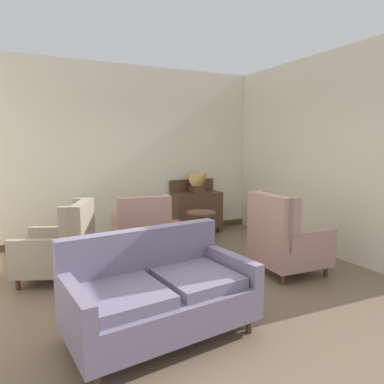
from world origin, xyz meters
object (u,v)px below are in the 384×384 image
gramophone (201,178)px  coffee_table (174,256)px  settee (159,293)px  armchair_foreground_right (284,240)px  armchair_far_left (62,247)px  side_table (201,231)px  porcelain_vase (175,236)px  armchair_beside_settee (142,229)px  sideboard (196,210)px

gramophone → coffee_table: bearing=-125.1°
settee → armchair_foreground_right: size_ratio=1.58×
coffee_table → armchair_far_left: (-1.25, 0.74, 0.07)m
side_table → gramophone: gramophone is taller
porcelain_vase → armchair_beside_settee: bearing=90.3°
coffee_table → armchair_foreground_right: armchair_foreground_right is taller
armchair_beside_settee → side_table: bearing=147.2°
porcelain_vase → armchair_far_left: 1.48m
porcelain_vase → gramophone: (1.45, 2.09, 0.48)m
porcelain_vase → armchair_far_left: size_ratio=0.33×
sideboard → gramophone: bearing=-61.4°
armchair_beside_settee → side_table: armchair_beside_settee is taller
sideboard → gramophone: (0.05, -0.09, 0.62)m
gramophone → porcelain_vase: bearing=-124.8°
side_table → coffee_table: bearing=-137.2°
armchair_foreground_right → sideboard: size_ratio=1.05×
armchair_far_left → sideboard: (2.64, 1.40, 0.04)m
armchair_foreground_right → armchair_far_left: bearing=71.1°
armchair_foreground_right → side_table: bearing=38.2°
settee → gramophone: size_ratio=2.83×
armchair_beside_settee → side_table: (0.75, -0.59, 0.01)m
settee → sideboard: bearing=51.5°
side_table → armchair_foreground_right: bearing=-54.7°
coffee_table → armchair_far_left: armchair_far_left is taller
armchair_beside_settee → gramophone: bearing=-146.5°
armchair_far_left → side_table: armchair_far_left is taller
settee → coffee_table: bearing=53.5°
porcelain_vase → settee: settee is taller
coffee_table → armchair_far_left: 1.45m
armchair_far_left → armchair_beside_settee: bearing=135.9°
coffee_table → porcelain_vase: (-0.01, -0.04, 0.26)m
settee → armchair_far_left: 1.91m
armchair_beside_settee → side_table: 0.95m
porcelain_vase → armchair_beside_settee: (-0.01, 1.31, -0.19)m
coffee_table → side_table: side_table is taller
sideboard → gramophone: gramophone is taller
armchair_foreground_right → side_table: 1.25m
armchair_foreground_right → gramophone: (-0.02, 2.39, 0.63)m
armchair_beside_settee → armchair_far_left: size_ratio=0.88×
armchair_foreground_right → sideboard: 2.48m
armchair_foreground_right → side_table: size_ratio=1.50×
coffee_table → sideboard: 2.56m
settee → sideboard: 3.78m
armchair_far_left → gramophone: size_ratio=1.80×
armchair_beside_settee → gramophone: 1.78m
armchair_beside_settee → armchair_foreground_right: bearing=137.8°
settee → sideboard: size_ratio=1.65×
porcelain_vase → settee: 1.21m
armchair_far_left → side_table: bearing=111.0°
coffee_table → armchair_far_left: size_ratio=0.69×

